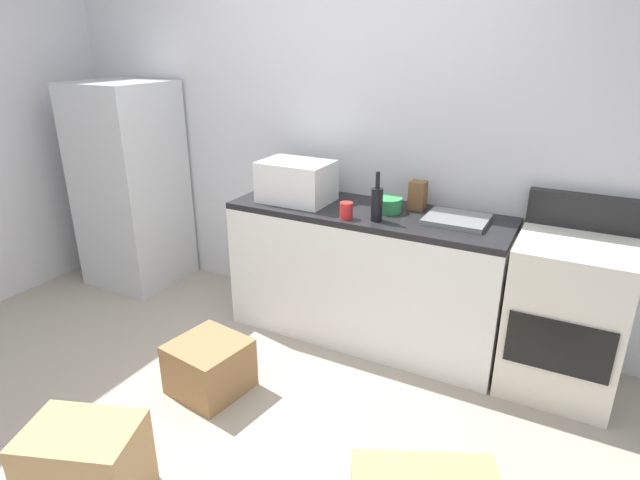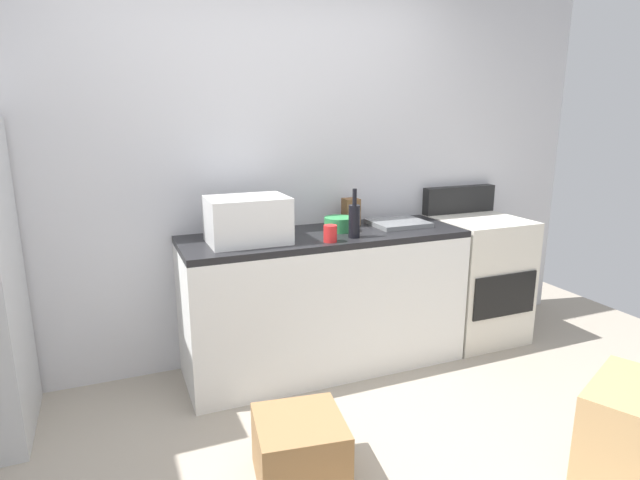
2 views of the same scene
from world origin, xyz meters
TOP-DOWN VIEW (x-y plane):
  - wall_back at (0.00, 1.55)m, footprint 5.00×0.10m
  - kitchen_counter at (0.30, 1.20)m, footprint 1.80×0.60m
  - stove_oven at (1.52, 1.21)m, footprint 0.60×0.61m
  - microwave at (-0.20, 1.16)m, footprint 0.46×0.34m
  - sink_basin at (0.86, 1.24)m, footprint 0.36×0.32m
  - wine_bottle at (0.42, 1.03)m, footprint 0.07×0.07m
  - coffee_mug at (0.25, 0.99)m, footprint 0.08×0.08m
  - knife_block at (0.57, 1.37)m, footprint 0.10×0.10m
  - mixing_bowl at (0.41, 1.23)m, footprint 0.19×0.19m
  - cardboard_box_medium at (-0.24, 0.20)m, footprint 0.44×0.44m
  - cardboard_box_small at (1.20, -0.33)m, footprint 0.65×0.57m

SIDE VIEW (x-z plane):
  - cardboard_box_medium at x=-0.24m, z-range 0.00..0.31m
  - cardboard_box_small at x=1.20m, z-range 0.00..0.43m
  - kitchen_counter at x=0.30m, z-range 0.00..0.90m
  - stove_oven at x=1.52m, z-range -0.08..1.02m
  - sink_basin at x=0.86m, z-range 0.90..0.93m
  - mixing_bowl at x=0.41m, z-range 0.90..0.99m
  - coffee_mug at x=0.25m, z-range 0.90..1.00m
  - knife_block at x=0.57m, z-range 0.90..1.08m
  - wine_bottle at x=0.42m, z-range 0.86..1.16m
  - microwave at x=-0.20m, z-range 0.90..1.17m
  - wall_back at x=0.00m, z-range 0.00..2.60m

